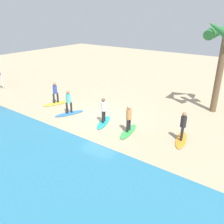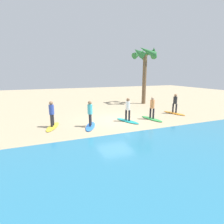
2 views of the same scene
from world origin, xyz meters
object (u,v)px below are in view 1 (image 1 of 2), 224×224
(surfboard_green, at_px, (128,131))
(surfboard_blue, at_px, (70,113))
(surfboard_teal, at_px, (104,122))
(surfer_blue, at_px, (69,100))
(surfboard_yellow, at_px, (56,103))
(surfer_green, at_px, (129,116))
(surfer_teal, at_px, (103,108))
(surfer_orange, at_px, (183,124))
(surfer_yellow, at_px, (55,91))
(surfboard_orange, at_px, (181,140))

(surfboard_green, bearing_deg, surfboard_blue, -98.49)
(surfboard_teal, distance_m, surfer_blue, 3.04)
(surfboard_green, xyz_separation_m, surfboard_yellow, (7.16, -0.68, 0.00))
(surfer_green, xyz_separation_m, surfer_teal, (1.99, -0.13, 0.00))
(surfer_green, xyz_separation_m, surfboard_teal, (1.99, -0.13, -0.99))
(surfer_orange, distance_m, surfer_yellow, 10.11)
(surfer_orange, relative_size, surfer_blue, 1.00)
(surfboard_blue, bearing_deg, surfboard_orange, 120.00)
(surfboard_orange, height_order, surfboard_green, same)
(surfer_green, distance_m, surfboard_yellow, 7.26)
(surfer_orange, bearing_deg, surfer_blue, 7.70)
(surfer_blue, distance_m, surfer_yellow, 2.45)
(surfboard_teal, height_order, surfer_blue, surfer_blue)
(surfer_orange, distance_m, surfer_green, 3.08)
(surfboard_orange, bearing_deg, surfboard_green, -86.80)
(surfboard_green, height_order, surfer_green, surfer_green)
(surfer_green, distance_m, surfboard_blue, 4.95)
(surfboard_teal, bearing_deg, surfer_blue, -104.31)
(surfboard_orange, relative_size, surfboard_teal, 1.00)
(surfboard_orange, height_order, surfer_orange, surfer_orange)
(surfer_orange, height_order, surfboard_yellow, surfer_orange)
(surfboard_blue, xyz_separation_m, surfer_yellow, (2.31, -0.82, 0.99))
(surfer_teal, xyz_separation_m, surfboard_yellow, (5.17, -0.54, -0.99))
(surfer_orange, relative_size, surfboard_yellow, 0.78)
(surfer_orange, relative_size, surfer_green, 1.00)
(surfer_teal, bearing_deg, surfer_yellow, -6.00)
(surfer_orange, distance_m, surfboard_green, 3.24)
(surfer_teal, bearing_deg, surfboard_teal, 90.00)
(surfboard_blue, bearing_deg, surfer_orange, 120.00)
(surfer_orange, xyz_separation_m, surfboard_yellow, (10.10, 0.23, -0.99))
(surfer_green, relative_size, surfer_yellow, 1.00)
(surfboard_green, bearing_deg, surfboard_orange, 96.94)
(surfboard_orange, distance_m, surfboard_yellow, 10.11)
(surfboard_green, relative_size, surfer_green, 1.28)
(surfer_teal, xyz_separation_m, surfer_blue, (2.86, 0.28, 0.00))
(surfboard_green, xyz_separation_m, surfer_blue, (4.85, 0.15, 0.99))
(surfer_green, xyz_separation_m, surfboard_yellow, (7.16, -0.68, -0.99))
(surfer_yellow, bearing_deg, surfer_teal, 174.00)
(surfer_orange, relative_size, surfer_teal, 1.00)
(surfer_green, bearing_deg, surfboard_teal, -3.79)
(surfboard_teal, height_order, surfboard_yellow, same)
(surfer_blue, bearing_deg, surfer_orange, -172.30)
(surfer_green, height_order, surfboard_blue, surfer_green)
(surfboard_teal, relative_size, surfer_blue, 1.28)
(surfboard_yellow, relative_size, surfer_yellow, 1.28)
(surfer_orange, bearing_deg, surfer_yellow, 1.32)
(surfer_orange, bearing_deg, surfboard_teal, 8.95)
(surfer_green, xyz_separation_m, surfboard_blue, (4.85, 0.15, -0.99))
(surfer_blue, bearing_deg, surfboard_yellow, -19.53)
(surfer_green, height_order, surfer_blue, same)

